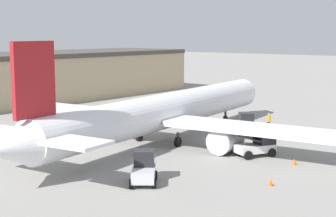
{
  "coord_description": "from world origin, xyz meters",
  "views": [
    {
      "loc": [
        -39.46,
        -31.99,
        10.72
      ],
      "look_at": [
        0.0,
        0.0,
        3.25
      ],
      "focal_mm": 55.0,
      "sensor_mm": 36.0,
      "label": 1
    }
  ],
  "objects_px": {
    "ground_crew_worker": "(269,121)",
    "safety_cone_far": "(294,162)",
    "airplane": "(163,113)",
    "safety_cone_near": "(271,182)",
    "pushback_tug": "(144,169)",
    "baggage_tug": "(247,125)",
    "belt_loader_truck": "(258,145)"
  },
  "relations": [
    {
      "from": "baggage_tug",
      "to": "safety_cone_near",
      "type": "relative_size",
      "value": 6.72
    },
    {
      "from": "belt_loader_truck",
      "to": "airplane",
      "type": "bearing_deg",
      "value": 121.16
    },
    {
      "from": "baggage_tug",
      "to": "pushback_tug",
      "type": "distance_m",
      "value": 20.23
    },
    {
      "from": "airplane",
      "to": "belt_loader_truck",
      "type": "relative_size",
      "value": 11.41
    },
    {
      "from": "safety_cone_near",
      "to": "belt_loader_truck",
      "type": "bearing_deg",
      "value": 35.14
    },
    {
      "from": "ground_crew_worker",
      "to": "safety_cone_near",
      "type": "distance_m",
      "value": 22.0
    },
    {
      "from": "ground_crew_worker",
      "to": "belt_loader_truck",
      "type": "distance_m",
      "value": 13.18
    },
    {
      "from": "airplane",
      "to": "pushback_tug",
      "type": "xyz_separation_m",
      "value": [
        -11.64,
        -7.88,
        -1.92
      ]
    },
    {
      "from": "ground_crew_worker",
      "to": "safety_cone_far",
      "type": "relative_size",
      "value": 3.31
    },
    {
      "from": "baggage_tug",
      "to": "belt_loader_truck",
      "type": "xyz_separation_m",
      "value": [
        -7.62,
        -5.51,
        -0.08
      ]
    },
    {
      "from": "airplane",
      "to": "baggage_tug",
      "type": "distance_m",
      "value": 9.76
    },
    {
      "from": "safety_cone_near",
      "to": "safety_cone_far",
      "type": "height_order",
      "value": "same"
    },
    {
      "from": "airplane",
      "to": "safety_cone_far",
      "type": "distance_m",
      "value": 14.33
    },
    {
      "from": "pushback_tug",
      "to": "safety_cone_near",
      "type": "distance_m",
      "value": 9.06
    },
    {
      "from": "baggage_tug",
      "to": "belt_loader_truck",
      "type": "height_order",
      "value": "baggage_tug"
    },
    {
      "from": "pushback_tug",
      "to": "safety_cone_far",
      "type": "bearing_deg",
      "value": -66.61
    },
    {
      "from": "baggage_tug",
      "to": "safety_cone_far",
      "type": "bearing_deg",
      "value": -173.35
    },
    {
      "from": "belt_loader_truck",
      "to": "pushback_tug",
      "type": "bearing_deg",
      "value": -163.57
    },
    {
      "from": "ground_crew_worker",
      "to": "safety_cone_far",
      "type": "bearing_deg",
      "value": -56.59
    },
    {
      "from": "baggage_tug",
      "to": "pushback_tug",
      "type": "height_order",
      "value": "baggage_tug"
    },
    {
      "from": "ground_crew_worker",
      "to": "safety_cone_far",
      "type": "height_order",
      "value": "ground_crew_worker"
    },
    {
      "from": "belt_loader_truck",
      "to": "safety_cone_far",
      "type": "bearing_deg",
      "value": -74.61
    },
    {
      "from": "baggage_tug",
      "to": "safety_cone_far",
      "type": "height_order",
      "value": "baggage_tug"
    },
    {
      "from": "airplane",
      "to": "safety_cone_near",
      "type": "bearing_deg",
      "value": -120.15
    },
    {
      "from": "airplane",
      "to": "safety_cone_near",
      "type": "relative_size",
      "value": 78.92
    },
    {
      "from": "ground_crew_worker",
      "to": "pushback_tug",
      "type": "bearing_deg",
      "value": -85.18
    },
    {
      "from": "ground_crew_worker",
      "to": "baggage_tug",
      "type": "bearing_deg",
      "value": -94.4
    },
    {
      "from": "baggage_tug",
      "to": "pushback_tug",
      "type": "relative_size",
      "value": 1.1
    },
    {
      "from": "baggage_tug",
      "to": "safety_cone_near",
      "type": "xyz_separation_m",
      "value": [
        -14.91,
        -10.65,
        -0.79
      ]
    },
    {
      "from": "airplane",
      "to": "safety_cone_near",
      "type": "distance_m",
      "value": 16.92
    },
    {
      "from": "safety_cone_near",
      "to": "safety_cone_far",
      "type": "distance_m",
      "value": 6.61
    },
    {
      "from": "safety_cone_near",
      "to": "airplane",
      "type": "bearing_deg",
      "value": 66.8
    }
  ]
}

